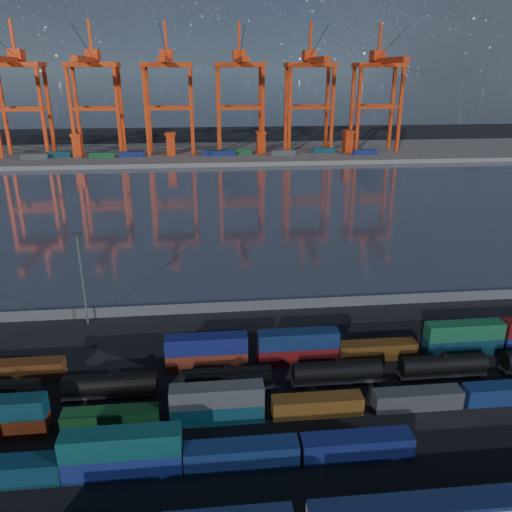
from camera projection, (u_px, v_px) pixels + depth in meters
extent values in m
plane|color=black|center=(279.00, 405.00, 65.89)|extent=(700.00, 700.00, 0.00)
plane|color=#333B4A|center=(233.00, 205.00, 163.77)|extent=(700.00, 700.00, 0.00)
cube|color=#514F4C|center=(221.00, 153.00, 261.32)|extent=(700.00, 70.00, 2.00)
cone|color=#1E2630|center=(269.00, 4.00, 1496.51)|extent=(1040.00, 1040.00, 460.00)
cone|color=#1E2630|center=(396.00, 20.00, 1548.86)|extent=(960.00, 960.00, 380.00)
cone|color=#1E2630|center=(501.00, 35.00, 1596.41)|extent=(840.00, 840.00, 300.00)
cube|color=#0F1B3A|center=(443.00, 502.00, 45.00)|extent=(24.63, 2.66, 0.49)
cube|color=#0C2D3F|center=(0.00, 472.00, 53.09)|extent=(12.78, 2.60, 2.77)
cube|color=navy|center=(123.00, 463.00, 54.33)|extent=(12.78, 2.60, 2.77)
cube|color=#0C4143|center=(121.00, 443.00, 53.36)|extent=(12.78, 2.60, 2.77)
cube|color=navy|center=(242.00, 454.00, 55.57)|extent=(12.78, 2.60, 2.77)
cube|color=navy|center=(357.00, 446.00, 56.84)|extent=(12.78, 2.60, 2.77)
cube|color=#134A1F|center=(111.00, 419.00, 61.43)|extent=(11.70, 2.38, 2.54)
cube|color=#0C3240|center=(217.00, 412.00, 62.69)|extent=(11.70, 2.38, 2.54)
cube|color=#3D4042|center=(217.00, 395.00, 61.81)|extent=(11.70, 2.38, 2.54)
cube|color=#593811|center=(317.00, 405.00, 63.92)|extent=(11.70, 2.38, 2.54)
cube|color=#36383B|center=(417.00, 399.00, 65.20)|extent=(11.70, 2.38, 2.54)
cube|color=navy|center=(507.00, 393.00, 66.39)|extent=(11.70, 2.38, 2.54)
cube|color=#552B11|center=(21.00, 370.00, 71.45)|extent=(12.08, 2.46, 2.62)
cube|color=#602113|center=(207.00, 359.00, 74.00)|extent=(12.08, 2.46, 2.62)
cube|color=navy|center=(206.00, 344.00, 73.09)|extent=(12.08, 2.46, 2.62)
cube|color=#580D0E|center=(298.00, 354.00, 75.32)|extent=(12.08, 2.46, 2.62)
cube|color=#0F224B|center=(298.00, 339.00, 74.40)|extent=(12.08, 2.46, 2.62)
cube|color=#513010|center=(377.00, 350.00, 76.49)|extent=(12.08, 2.46, 2.62)
cube|color=#0B293B|center=(462.00, 345.00, 77.81)|extent=(12.08, 2.46, 2.62)
cube|color=#165334|center=(464.00, 330.00, 76.90)|extent=(12.08, 2.46, 2.62)
cube|color=black|center=(26.00, 401.00, 66.32)|extent=(2.37, 1.71, 0.57)
cylinder|color=black|center=(110.00, 384.00, 66.74)|extent=(12.34, 2.75, 2.75)
cylinder|color=black|center=(109.00, 374.00, 66.21)|extent=(0.76, 0.76, 0.47)
cube|color=black|center=(111.00, 393.00, 67.27)|extent=(12.82, 1.90, 0.38)
cube|color=black|center=(79.00, 398.00, 66.99)|extent=(2.37, 1.71, 0.57)
cube|color=black|center=(144.00, 394.00, 67.81)|extent=(2.37, 1.71, 0.57)
cylinder|color=black|center=(226.00, 377.00, 68.22)|extent=(12.34, 2.75, 2.75)
cylinder|color=black|center=(226.00, 367.00, 67.69)|extent=(0.76, 0.76, 0.47)
cube|color=black|center=(226.00, 386.00, 68.75)|extent=(12.82, 1.90, 0.38)
cube|color=black|center=(195.00, 391.00, 68.48)|extent=(2.37, 1.71, 0.57)
cube|color=black|center=(257.00, 387.00, 69.30)|extent=(2.37, 1.71, 0.57)
cylinder|color=black|center=(337.00, 370.00, 69.71)|extent=(12.34, 2.75, 2.75)
cylinder|color=black|center=(337.00, 361.00, 69.18)|extent=(0.76, 0.76, 0.47)
cube|color=black|center=(336.00, 380.00, 70.24)|extent=(12.82, 1.90, 0.38)
cube|color=black|center=(306.00, 384.00, 69.96)|extent=(2.37, 1.71, 0.57)
cube|color=black|center=(365.00, 380.00, 70.78)|extent=(2.37, 1.71, 0.57)
cylinder|color=black|center=(443.00, 364.00, 71.20)|extent=(12.34, 2.75, 2.75)
cylinder|color=black|center=(444.00, 355.00, 70.67)|extent=(0.76, 0.76, 0.47)
cube|color=black|center=(441.00, 373.00, 71.73)|extent=(12.82, 1.90, 0.38)
cube|color=black|center=(413.00, 377.00, 71.45)|extent=(2.37, 1.71, 0.57)
cube|color=black|center=(469.00, 374.00, 72.27)|extent=(2.37, 1.71, 0.57)
cube|color=#595B5E|center=(257.00, 306.00, 91.64)|extent=(160.00, 0.06, 2.00)
cylinder|color=slate|center=(31.00, 315.00, 87.77)|extent=(0.12, 0.12, 2.20)
cylinder|color=slate|center=(90.00, 313.00, 88.73)|extent=(0.12, 0.12, 2.20)
cylinder|color=slate|center=(147.00, 310.00, 89.69)|extent=(0.12, 0.12, 2.20)
cylinder|color=slate|center=(203.00, 308.00, 90.65)|extent=(0.12, 0.12, 2.20)
cylinder|color=slate|center=(257.00, 305.00, 91.61)|extent=(0.12, 0.12, 2.20)
cylinder|color=slate|center=(311.00, 303.00, 92.57)|extent=(0.12, 0.12, 2.20)
cylinder|color=slate|center=(363.00, 300.00, 93.53)|extent=(0.12, 0.12, 2.20)
cylinder|color=slate|center=(414.00, 298.00, 94.49)|extent=(0.12, 0.12, 2.20)
cylinder|color=slate|center=(465.00, 296.00, 95.45)|extent=(0.12, 0.12, 2.20)
cylinder|color=slate|center=(83.00, 282.00, 84.46)|extent=(0.36, 0.36, 16.00)
cube|color=black|center=(76.00, 235.00, 81.56)|extent=(1.60, 0.40, 0.60)
cube|color=red|center=(4.00, 113.00, 244.63)|extent=(1.57, 1.57, 44.25)
cube|color=red|center=(43.00, 114.00, 235.71)|extent=(1.57, 1.57, 44.25)
cube|color=red|center=(50.00, 113.00, 246.71)|extent=(1.57, 1.57, 44.25)
cube|color=red|center=(18.00, 110.00, 233.90)|extent=(21.63, 1.38, 1.38)
cube|color=red|center=(26.00, 108.00, 244.90)|extent=(21.63, 1.38, 1.38)
cube|color=red|center=(15.00, 65.00, 232.45)|extent=(24.58, 13.77, 2.16)
cube|color=red|center=(5.00, 59.00, 220.77)|extent=(2.95, 47.20, 2.46)
cube|color=red|center=(17.00, 55.00, 234.58)|extent=(5.90, 7.87, 4.92)
cube|color=red|center=(12.00, 37.00, 230.17)|extent=(1.18, 1.18, 15.73)
cylinder|color=black|center=(0.00, 42.00, 216.17)|extent=(0.24, 40.47, 13.35)
cube|color=red|center=(72.00, 114.00, 236.99)|extent=(1.57, 1.57, 44.25)
cube|color=red|center=(77.00, 112.00, 247.99)|extent=(1.57, 1.57, 44.25)
cube|color=red|center=(118.00, 114.00, 239.07)|extent=(1.57, 1.57, 44.25)
cube|color=red|center=(122.00, 112.00, 250.07)|extent=(1.57, 1.57, 44.25)
cube|color=red|center=(94.00, 109.00, 237.26)|extent=(21.63, 1.38, 1.38)
cube|color=red|center=(99.00, 108.00, 248.26)|extent=(21.63, 1.38, 1.38)
cube|color=red|center=(92.00, 65.00, 235.81)|extent=(24.58, 13.77, 2.16)
cube|color=red|center=(86.00, 60.00, 224.13)|extent=(2.95, 47.20, 2.46)
cube|color=red|center=(93.00, 55.00, 237.94)|extent=(5.90, 7.87, 4.92)
cube|color=red|center=(90.00, 38.00, 233.53)|extent=(1.18, 1.18, 15.73)
cylinder|color=black|center=(83.00, 43.00, 219.53)|extent=(0.24, 40.47, 13.35)
cube|color=red|center=(146.00, 114.00, 240.35)|extent=(1.57, 1.57, 44.25)
cube|color=red|center=(149.00, 112.00, 251.35)|extent=(1.57, 1.57, 44.25)
cube|color=red|center=(191.00, 113.00, 242.43)|extent=(1.57, 1.57, 44.25)
cube|color=red|center=(192.00, 111.00, 253.43)|extent=(1.57, 1.57, 44.25)
cube|color=red|center=(169.00, 109.00, 240.62)|extent=(21.63, 1.38, 1.38)
cube|color=red|center=(170.00, 107.00, 251.62)|extent=(21.63, 1.38, 1.38)
cube|color=red|center=(167.00, 65.00, 239.17)|extent=(24.58, 13.77, 2.16)
cube|color=red|center=(165.00, 60.00, 227.49)|extent=(2.95, 47.20, 2.46)
cube|color=red|center=(167.00, 55.00, 241.30)|extent=(5.90, 7.87, 4.92)
cube|color=red|center=(166.00, 38.00, 236.89)|extent=(1.18, 1.18, 15.73)
cylinder|color=black|center=(164.00, 43.00, 222.89)|extent=(0.24, 40.47, 13.35)
cube|color=red|center=(219.00, 113.00, 243.71)|extent=(1.57, 1.57, 44.25)
cube|color=red|center=(218.00, 111.00, 254.71)|extent=(1.57, 1.57, 44.25)
cube|color=red|center=(263.00, 113.00, 245.79)|extent=(1.57, 1.57, 44.25)
cube|color=red|center=(260.00, 111.00, 256.79)|extent=(1.57, 1.57, 44.25)
cube|color=red|center=(241.00, 108.00, 243.98)|extent=(21.63, 1.38, 1.38)
cube|color=red|center=(239.00, 107.00, 254.98)|extent=(21.63, 1.38, 1.38)
cube|color=red|center=(240.00, 65.00, 242.53)|extent=(24.58, 13.77, 2.16)
cube|color=red|center=(241.00, 60.00, 230.85)|extent=(2.95, 47.20, 2.46)
cube|color=red|center=(239.00, 55.00, 244.66)|extent=(5.90, 7.87, 4.92)
cube|color=red|center=(239.00, 39.00, 240.25)|extent=(1.18, 1.18, 15.73)
cylinder|color=black|center=(242.00, 44.00, 226.25)|extent=(0.24, 40.47, 13.35)
cube|color=red|center=(290.00, 112.00, 247.07)|extent=(1.57, 1.57, 44.25)
cube|color=red|center=(286.00, 111.00, 258.07)|extent=(1.57, 1.57, 44.25)
cube|color=red|center=(332.00, 112.00, 249.15)|extent=(1.57, 1.57, 44.25)
cube|color=red|center=(327.00, 110.00, 260.15)|extent=(1.57, 1.57, 44.25)
cube|color=red|center=(311.00, 108.00, 247.34)|extent=(21.63, 1.38, 1.38)
cube|color=red|center=(307.00, 106.00, 258.34)|extent=(21.63, 1.38, 1.38)
cube|color=red|center=(310.00, 65.00, 245.89)|extent=(24.58, 13.77, 2.16)
cube|color=red|center=(316.00, 60.00, 234.21)|extent=(2.95, 47.20, 2.46)
cube|color=red|center=(309.00, 55.00, 248.02)|extent=(5.90, 7.87, 4.92)
cube|color=red|center=(310.00, 39.00, 243.61)|extent=(1.18, 1.18, 15.73)
cylinder|color=black|center=(317.00, 44.00, 229.61)|extent=(0.24, 40.47, 13.35)
cube|color=red|center=(358.00, 112.00, 250.43)|extent=(1.57, 1.57, 44.25)
cube|color=red|center=(352.00, 110.00, 261.43)|extent=(1.57, 1.57, 44.25)
cube|color=red|center=(400.00, 112.00, 252.51)|extent=(1.57, 1.57, 44.25)
cube|color=red|center=(392.00, 110.00, 263.51)|extent=(1.57, 1.57, 44.25)
cube|color=red|center=(380.00, 107.00, 250.70)|extent=(21.63, 1.38, 1.38)
cube|color=red|center=(372.00, 106.00, 261.70)|extent=(21.63, 1.38, 1.38)
cube|color=red|center=(379.00, 65.00, 249.25)|extent=(24.58, 13.77, 2.16)
cube|color=red|center=(388.00, 60.00, 237.57)|extent=(2.95, 47.20, 2.46)
cube|color=red|center=(377.00, 56.00, 251.38)|extent=(5.90, 7.87, 4.92)
cube|color=red|center=(380.00, 40.00, 246.97)|extent=(1.18, 1.18, 15.73)
cylinder|color=black|center=(391.00, 44.00, 232.97)|extent=(0.24, 40.47, 13.35)
cube|color=navy|center=(223.00, 153.00, 246.29)|extent=(12.00, 2.44, 2.60)
cube|color=navy|center=(365.00, 152.00, 249.58)|extent=(12.00, 2.44, 2.60)
cube|color=navy|center=(214.00, 153.00, 247.19)|extent=(12.00, 2.44, 2.60)
cube|color=#0C3842|center=(58.00, 155.00, 242.16)|extent=(12.00, 2.44, 2.60)
cube|color=#3F4244|center=(34.00, 156.00, 236.78)|extent=(12.00, 2.44, 2.60)
cube|color=#3F4244|center=(283.00, 153.00, 247.30)|extent=(12.00, 2.44, 2.60)
cube|color=#144C23|center=(102.00, 155.00, 240.24)|extent=(12.00, 2.44, 2.60)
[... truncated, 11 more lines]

